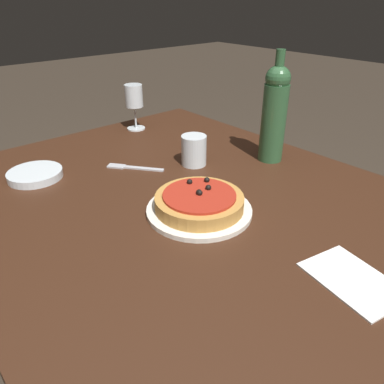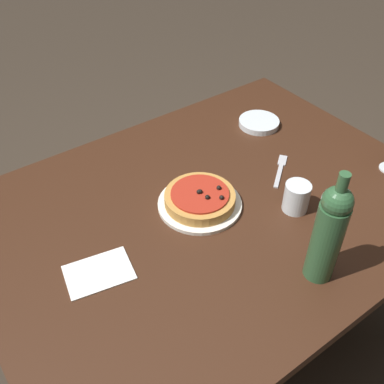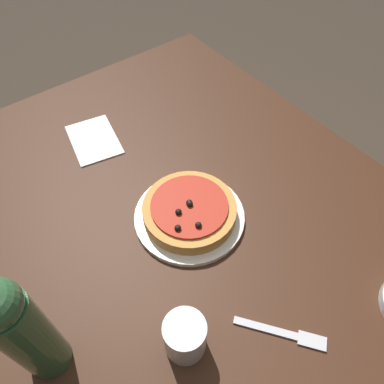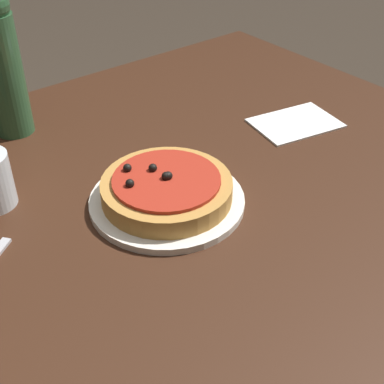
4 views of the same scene
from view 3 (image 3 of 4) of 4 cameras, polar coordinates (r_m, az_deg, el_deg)
name	(u,v)px [view 3 (image 3 of 4)]	position (r m, az deg, el deg)	size (l,w,h in m)	color
ground_plane	(192,338)	(1.53, 0.04, -21.40)	(14.00, 14.00, 0.00)	#382D23
dining_table	(192,251)	(0.91, 0.07, -8.98)	(1.36, 1.02, 0.75)	#381E11
dinner_plate	(189,216)	(0.85, -0.39, -3.73)	(0.25, 0.25, 0.01)	white
pizza	(189,210)	(0.83, -0.40, -2.79)	(0.21, 0.21, 0.05)	#BC843D
wine_bottle	(22,330)	(0.64, -24.51, -18.62)	(0.07, 0.07, 0.33)	#2D5633
water_cup	(185,337)	(0.69, -1.09, -21.17)	(0.08, 0.08, 0.09)	silver
fork	(286,334)	(0.76, 14.10, -20.23)	(0.15, 0.12, 0.00)	#B7B7BC
paper_napkin	(94,140)	(1.06, -14.72, 7.73)	(0.19, 0.15, 0.00)	white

